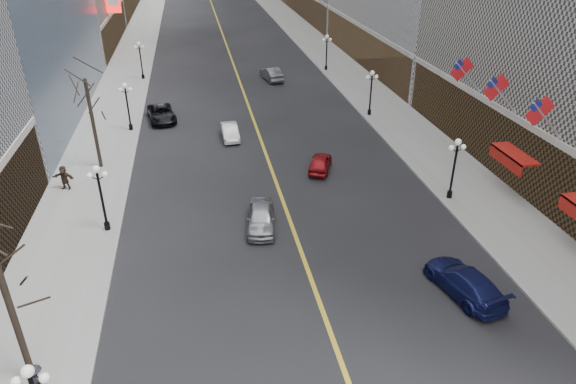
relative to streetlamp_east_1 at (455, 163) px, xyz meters
name	(u,v)px	position (x,y,z in m)	size (l,w,h in m)	color
sidewalk_east	(334,62)	(2.20, 40.00, -2.83)	(6.00, 230.00, 0.15)	gray
sidewalk_west	(128,72)	(-25.80, 40.00, -2.83)	(6.00, 230.00, 0.15)	gray
lane_line	(229,51)	(-11.80, 50.00, -2.89)	(0.25, 200.00, 0.02)	gold
streetlamp_east_1	(455,163)	(0.00, 0.00, 0.00)	(1.26, 0.44, 4.52)	black
streetlamp_east_2	(371,88)	(0.00, 18.00, 0.00)	(1.26, 0.44, 4.52)	black
streetlamp_east_3	(327,49)	(0.00, 36.00, 0.00)	(1.26, 0.44, 4.52)	black
streetlamp_west_1	(101,192)	(-23.60, 0.00, 0.00)	(1.26, 0.44, 4.52)	black
streetlamp_west_2	(127,102)	(-23.60, 18.00, 0.00)	(1.26, 0.44, 4.52)	black
streetlamp_west_3	(140,56)	(-23.60, 36.00, 0.00)	(1.26, 0.44, 4.52)	black
flag_3	(542,113)	(3.51, -3.00, 4.39)	(2.87, 0.12, 2.87)	#B2B2B7
flag_4	(498,90)	(3.51, 2.00, 4.39)	(2.87, 0.12, 2.87)	#B2B2B7
flag_5	(464,71)	(3.51, 7.00, 4.39)	(2.87, 0.12, 2.87)	#B2B2B7
awning_c	(512,156)	(4.30, 0.00, 0.18)	(1.40, 4.00, 0.93)	maroon
tree_west_far	(87,93)	(-25.30, 10.00, 3.34)	(3.60, 3.60, 7.92)	#2D231C
car_nb_near	(261,217)	(-13.80, -1.35, -2.14)	(1.79, 4.46, 1.52)	#929498
car_nb_mid	(230,132)	(-14.50, 14.45, -2.24)	(1.39, 4.00, 1.32)	silver
car_nb_far	(162,114)	(-20.80, 20.40, -2.17)	(2.43, 5.27, 1.46)	black
car_sb_near	(465,282)	(-4.03, -9.92, -2.15)	(2.12, 5.21, 1.51)	#14194C
car_sb_mid	(320,163)	(-7.98, 6.40, -2.24)	(1.57, 3.91, 1.33)	maroon
car_sb_far	(272,74)	(-7.80, 32.85, -2.11)	(1.67, 4.79, 1.58)	#575C5F
ped_west_walk	(37,380)	(-24.74, -12.99, -1.96)	(1.02, 0.42, 1.58)	black
ped_west_far	(64,178)	(-27.30, 6.40, -1.83)	(1.71, 0.49, 1.84)	#32231B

